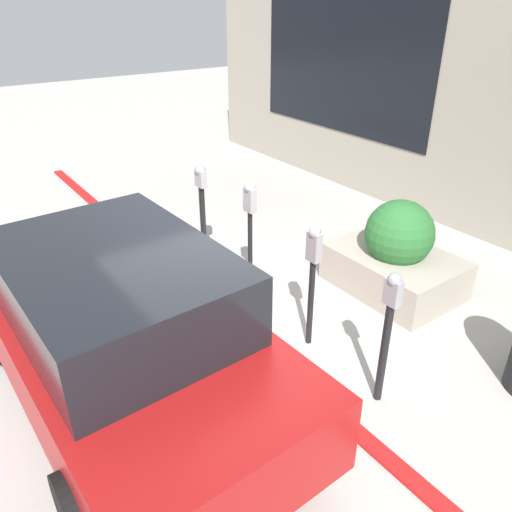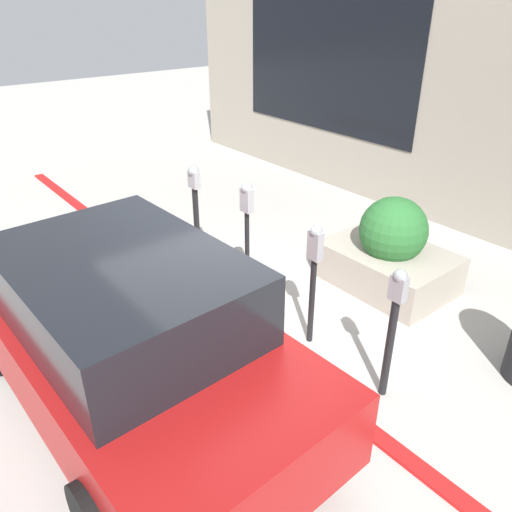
# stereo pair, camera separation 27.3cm
# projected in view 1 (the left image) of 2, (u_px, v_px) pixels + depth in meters

# --- Properties ---
(ground_plane) EXTENTS (40.00, 40.00, 0.00)m
(ground_plane) POSITION_uv_depth(u_px,v_px,m) (247.00, 330.00, 5.81)
(ground_plane) COLOR #ADAAA3
(curb_strip) EXTENTS (14.34, 0.16, 0.04)m
(curb_strip) POSITION_uv_depth(u_px,v_px,m) (242.00, 331.00, 5.76)
(curb_strip) COLOR red
(curb_strip) RESTS_ON ground_plane
(building_facade) EXTENTS (14.34, 0.17, 4.30)m
(building_facade) POSITION_uv_depth(u_px,v_px,m) (504.00, 97.00, 7.10)
(building_facade) COLOR #9E9384
(building_facade) RESTS_ON ground_plane
(parking_meter_nearest) EXTENTS (0.15, 0.13, 1.39)m
(parking_meter_nearest) POSITION_uv_depth(u_px,v_px,m) (388.00, 324.00, 4.44)
(parking_meter_nearest) COLOR black
(parking_meter_nearest) RESTS_ON ground_plane
(parking_meter_second) EXTENTS (0.15, 0.13, 1.42)m
(parking_meter_second) POSITION_uv_depth(u_px,v_px,m) (313.00, 267.00, 5.17)
(parking_meter_second) COLOR black
(parking_meter_second) RESTS_ON ground_plane
(parking_meter_middle) EXTENTS (0.16, 0.13, 1.55)m
(parking_meter_middle) POSITION_uv_depth(u_px,v_px,m) (250.00, 219.00, 5.94)
(parking_meter_middle) COLOR black
(parking_meter_middle) RESTS_ON ground_plane
(parking_meter_fourth) EXTENTS (0.18, 0.15, 1.50)m
(parking_meter_fourth) POSITION_uv_depth(u_px,v_px,m) (202.00, 202.00, 6.73)
(parking_meter_fourth) COLOR black
(parking_meter_fourth) RESTS_ON ground_plane
(planter_box) EXTENTS (1.59, 1.16, 1.23)m
(planter_box) POSITION_uv_depth(u_px,v_px,m) (396.00, 256.00, 6.42)
(planter_box) COLOR #A39989
(planter_box) RESTS_ON ground_plane
(parked_car_front) EXTENTS (4.29, 1.94, 1.65)m
(parked_car_front) POSITION_uv_depth(u_px,v_px,m) (117.00, 326.00, 4.44)
(parked_car_front) COLOR maroon
(parked_car_front) RESTS_ON ground_plane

